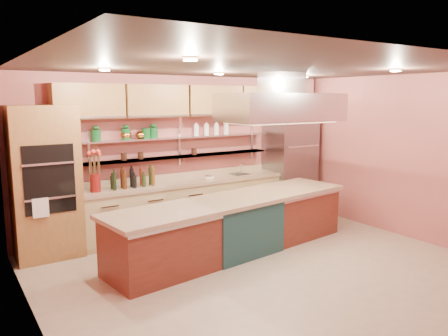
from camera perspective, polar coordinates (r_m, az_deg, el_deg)
floor at (r=6.40m, az=5.29°, el=-13.02°), size 6.00×5.00×0.02m
ceiling at (r=5.95m, az=5.70°, el=12.94°), size 6.00×5.00×0.02m
wall_back at (r=8.10m, az=-5.62°, el=1.99°), size 6.00×0.04×2.80m
wall_front at (r=4.39m, az=26.35°, el=-5.00°), size 6.00×0.04×2.80m
wall_left at (r=4.79m, az=-23.90°, el=-3.73°), size 0.04×5.00×2.80m
wall_right at (r=8.21m, az=22.08°, el=1.46°), size 0.04×5.00×2.80m
oven_stack at (r=7.04m, az=-22.30°, el=-1.80°), size 0.95×0.64×2.30m
refrigerator at (r=9.19m, az=8.59°, el=0.57°), size 0.95×0.72×2.10m
back_counter at (r=7.99m, az=-4.83°, el=-4.93°), size 3.84×0.64×0.93m
wall_shelf_lower at (r=7.97m, az=-5.50°, el=1.51°), size 3.60×0.26×0.03m
wall_shelf_upper at (r=7.93m, az=-5.54°, el=4.02°), size 3.60×0.26×0.03m
upper_cabinets at (r=7.88m, az=-5.11°, el=8.73°), size 4.60×0.36×0.55m
range_hood at (r=7.15m, az=7.46°, el=7.85°), size 2.00×1.00×0.45m
ceiling_downlights at (r=6.10m, az=4.49°, el=12.57°), size 4.00×2.80×0.02m
island at (r=6.89m, az=1.40°, el=-7.46°), size 4.23×1.40×0.87m
flower_vase at (r=7.19m, az=-16.46°, el=-1.88°), size 0.17×0.17×0.29m
oil_bottle_cluster at (r=7.39m, az=-11.77°, el=-1.53°), size 0.82×0.54×0.26m
kitchen_scale at (r=8.04m, az=-2.04°, el=-1.10°), size 0.18×0.15×0.09m
bar_faucet at (r=8.56m, az=2.26°, el=-0.09°), size 0.03×0.03×0.20m
copper_kettle at (r=7.59m, az=-10.90°, el=4.26°), size 0.20×0.20×0.13m
green_canister at (r=7.63m, az=-10.14°, el=4.48°), size 0.16×0.16×0.17m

